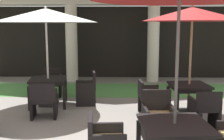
# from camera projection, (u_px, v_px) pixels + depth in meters

# --- Properties ---
(lawn_strip) EXTENTS (12.42, 2.08, 0.01)m
(lawn_strip) POSITION_uv_depth(u_px,v_px,m) (111.00, 90.00, 9.40)
(lawn_strip) COLOR #519347
(lawn_strip) RESTS_ON ground
(patio_table_near_foreground) EXTENTS (1.07, 1.07, 0.74)m
(patio_table_near_foreground) POSITION_uv_depth(u_px,v_px,m) (48.00, 82.00, 7.49)
(patio_table_near_foreground) COLOR black
(patio_table_near_foreground) RESTS_ON ground
(patio_umbrella_near_foreground) EXTENTS (2.69, 2.69, 2.65)m
(patio_umbrella_near_foreground) POSITION_uv_depth(u_px,v_px,m) (46.00, 16.00, 7.22)
(patio_umbrella_near_foreground) COLOR #2D2D2D
(patio_umbrella_near_foreground) RESTS_ON ground
(patio_chair_near_foreground_south) EXTENTS (0.66, 0.66, 0.86)m
(patio_chair_near_foreground_south) POSITION_uv_depth(u_px,v_px,m) (44.00, 101.00, 6.52)
(patio_chair_near_foreground_south) COLOR black
(patio_chair_near_foreground_south) RESTS_ON ground
(patio_chair_near_foreground_north) EXTENTS (0.64, 0.66, 0.83)m
(patio_chair_near_foreground_north) POSITION_uv_depth(u_px,v_px,m) (52.00, 83.00, 8.55)
(patio_chair_near_foreground_north) COLOR black
(patio_chair_near_foreground_north) RESTS_ON ground
(patio_chair_near_foreground_east) EXTENTS (0.60, 0.61, 0.89)m
(patio_chair_near_foreground_east) POSITION_uv_depth(u_px,v_px,m) (87.00, 90.00, 7.65)
(patio_chair_near_foreground_east) COLOR black
(patio_chair_near_foreground_east) RESTS_ON ground
(patio_table_mid_left) EXTENTS (0.96, 0.96, 0.74)m
(patio_table_mid_left) POSITION_uv_depth(u_px,v_px,m) (189.00, 88.00, 6.78)
(patio_table_mid_left) COLOR black
(patio_table_mid_left) RESTS_ON ground
(patio_umbrella_mid_left) EXTENTS (2.36, 2.36, 2.64)m
(patio_umbrella_mid_left) POSITION_uv_depth(u_px,v_px,m) (192.00, 15.00, 6.50)
(patio_umbrella_mid_left) COLOR #2D2D2D
(patio_umbrella_mid_left) RESTS_ON ground
(patio_chair_mid_left_west) EXTENTS (0.57, 0.61, 0.84)m
(patio_chair_mid_left_west) POSITION_uv_depth(u_px,v_px,m) (149.00, 98.00, 6.75)
(patio_chair_mid_left_west) COLOR black
(patio_chair_mid_left_west) RESTS_ON ground
(patio_chair_mid_left_south) EXTENTS (0.59, 0.59, 0.83)m
(patio_chair_mid_left_south) POSITION_uv_depth(u_px,v_px,m) (204.00, 110.00, 5.85)
(patio_chair_mid_left_south) COLOR black
(patio_chair_mid_left_south) RESTS_ON ground
(patio_table_mid_right) EXTENTS (1.09, 1.09, 0.70)m
(patio_table_mid_right) POSITION_uv_depth(u_px,v_px,m) (175.00, 129.00, 4.18)
(patio_table_mid_right) COLOR black
(patio_table_mid_right) RESTS_ON ground
(patio_chair_mid_right_north) EXTENTS (0.63, 0.61, 0.92)m
(patio_chair_mid_right_north) POSITION_uv_depth(u_px,v_px,m) (159.00, 118.00, 5.25)
(patio_chair_mid_right_north) COLOR black
(patio_chair_mid_right_north) RESTS_ON ground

